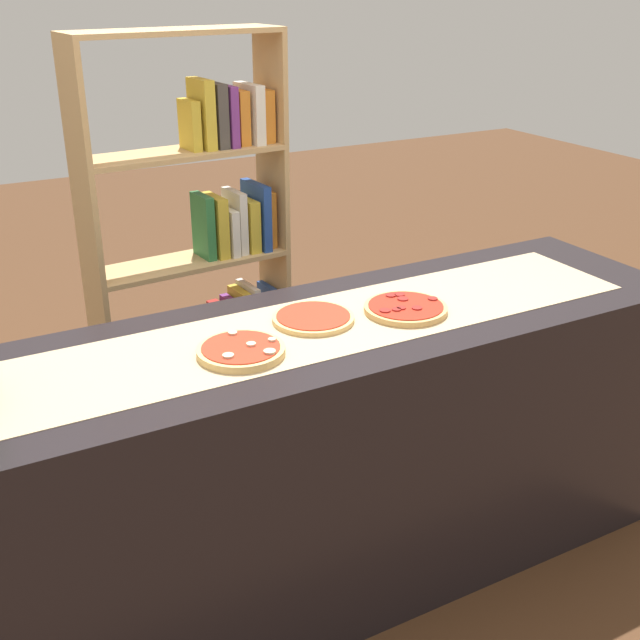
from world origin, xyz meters
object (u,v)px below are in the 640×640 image
at_px(pizza_plain_1, 313,318).
at_px(bookshelf, 214,259).
at_px(pizza_mushroom_0, 241,351).
at_px(pizza_pepperoni_2, 406,308).

bearing_deg(pizza_plain_1, bookshelf, 87.93).
distance_m(pizza_plain_1, bookshelf, 0.85).
xyz_separation_m(pizza_mushroom_0, pizza_plain_1, (0.27, 0.10, -0.00)).
bearing_deg(pizza_mushroom_0, pizza_plain_1, 20.91).
height_order(pizza_pepperoni_2, bookshelf, bookshelf).
bearing_deg(bookshelf, pizza_plain_1, -92.07).
distance_m(pizza_plain_1, pizza_pepperoni_2, 0.28).
distance_m(pizza_mushroom_0, pizza_pepperoni_2, 0.54).
xyz_separation_m(pizza_mushroom_0, pizza_pepperoni_2, (0.54, 0.03, -0.00)).
height_order(pizza_mushroom_0, bookshelf, bookshelf).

